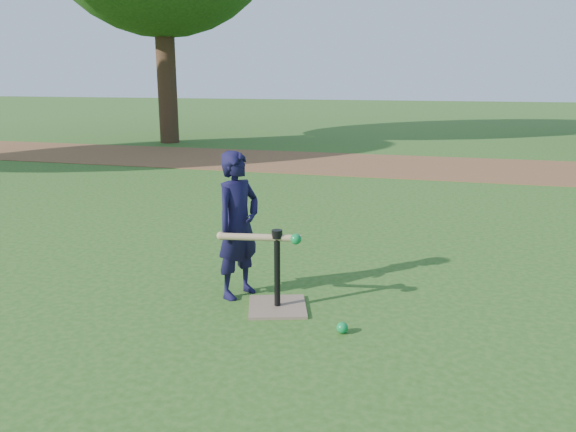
# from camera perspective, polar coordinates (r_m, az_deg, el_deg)

# --- Properties ---
(ground) EXTENTS (80.00, 80.00, 0.00)m
(ground) POSITION_cam_1_polar(r_m,az_deg,el_deg) (4.21, -1.18, -9.97)
(ground) COLOR #285116
(ground) RESTS_ON ground
(dirt_strip) EXTENTS (24.00, 3.00, 0.01)m
(dirt_strip) POSITION_cam_1_polar(r_m,az_deg,el_deg) (11.37, 9.83, 5.13)
(dirt_strip) COLOR brown
(dirt_strip) RESTS_ON ground
(child) EXTENTS (0.42, 0.50, 1.16)m
(child) POSITION_cam_1_polar(r_m,az_deg,el_deg) (4.40, -5.09, -0.92)
(child) COLOR black
(child) RESTS_ON ground
(wiffle_ball_ground) EXTENTS (0.08, 0.08, 0.08)m
(wiffle_ball_ground) POSITION_cam_1_polar(r_m,az_deg,el_deg) (3.93, 5.53, -11.23)
(wiffle_ball_ground) COLOR #0B8237
(wiffle_ball_ground) RESTS_ON ground
(batting_tee) EXTENTS (0.54, 0.54, 0.61)m
(batting_tee) POSITION_cam_1_polar(r_m,az_deg,el_deg) (4.28, -1.09, -7.98)
(batting_tee) COLOR #826852
(batting_tee) RESTS_ON ground
(swing_action) EXTENTS (0.64, 0.15, 0.08)m
(swing_action) POSITION_cam_1_polar(r_m,az_deg,el_deg) (4.13, -2.48, -2.20)
(swing_action) COLOR tan
(swing_action) RESTS_ON ground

